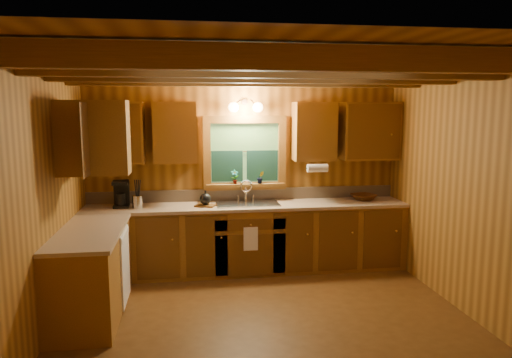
{
  "coord_description": "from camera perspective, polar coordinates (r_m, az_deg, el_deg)",
  "views": [
    {
      "loc": [
        -0.77,
        -4.53,
        2.14
      ],
      "look_at": [
        0.0,
        0.8,
        1.35
      ],
      "focal_mm": 33.61,
      "sensor_mm": 36.0,
      "label": 1
    }
  ],
  "objects": [
    {
      "name": "sink",
      "position": [
        6.32,
        -1.04,
        -3.39
      ],
      "size": [
        0.82,
        0.48,
        0.43
      ],
      "color": "silver",
      "rests_on": "countertop"
    },
    {
      "name": "countertop",
      "position": [
        5.97,
        -5.26,
        -3.89
      ],
      "size": [
        4.2,
        2.24,
        0.04
      ],
      "color": "tan",
      "rests_on": "base_cabinets"
    },
    {
      "name": "wicker_basket",
      "position": [
        6.74,
        12.67,
        -2.12
      ],
      "size": [
        0.4,
        0.4,
        0.08
      ],
      "primitive_type": "imported",
      "rotation": [
        0.0,
        0.0,
        0.27
      ],
      "color": "#48230C",
      "rests_on": "countertop"
    },
    {
      "name": "window",
      "position": [
        6.47,
        -1.35,
        2.93
      ],
      "size": [
        1.12,
        0.08,
        1.0
      ],
      "color": "brown",
      "rests_on": "room"
    },
    {
      "name": "teakettle",
      "position": [
        6.18,
        -6.04,
        -2.38
      ],
      "size": [
        0.15,
        0.15,
        0.19
      ],
      "rotation": [
        0.0,
        0.0,
        -0.19
      ],
      "color": "black",
      "rests_on": "cutting_board"
    },
    {
      "name": "dish_towel",
      "position": [
        6.07,
        -0.63,
        -7.14
      ],
      "size": [
        0.18,
        0.01,
        0.3
      ],
      "primitive_type": "cube",
      "color": "white",
      "rests_on": "base_cabinets"
    },
    {
      "name": "window_sill",
      "position": [
        6.48,
        -1.28,
        -0.71
      ],
      "size": [
        1.06,
        0.14,
        0.04
      ],
      "primitive_type": "cube",
      "color": "brown",
      "rests_on": "room"
    },
    {
      "name": "coffee_maker",
      "position": [
        6.35,
        -15.75,
        -1.71
      ],
      "size": [
        0.19,
        0.24,
        0.34
      ],
      "rotation": [
        0.0,
        0.0,
        0.04
      ],
      "color": "black",
      "rests_on": "countertop"
    },
    {
      "name": "ceiling_beams",
      "position": [
        4.61,
        1.45,
        12.69
      ],
      "size": [
        4.2,
        2.54,
        0.18
      ],
      "color": "brown",
      "rests_on": "room"
    },
    {
      "name": "utensil_crock",
      "position": [
        6.22,
        -13.93,
        -2.57
      ],
      "size": [
        0.13,
        0.13,
        0.36
      ],
      "rotation": [
        0.0,
        0.0,
        0.22
      ],
      "color": "silver",
      "rests_on": "countertop"
    },
    {
      "name": "wall_sconce",
      "position": [
        6.33,
        -1.23,
        8.56
      ],
      "size": [
        0.45,
        0.21,
        0.17
      ],
      "color": "black",
      "rests_on": "room"
    },
    {
      "name": "base_cabinets",
      "position": [
        6.07,
        -5.32,
        -8.06
      ],
      "size": [
        4.2,
        2.22,
        0.86
      ],
      "color": "brown",
      "rests_on": "ground"
    },
    {
      "name": "potted_plant_right",
      "position": [
        6.46,
        0.54,
        0.21
      ],
      "size": [
        0.11,
        0.09,
        0.17
      ],
      "primitive_type": "imported",
      "rotation": [
        0.0,
        0.0,
        0.18
      ],
      "color": "#583513",
      "rests_on": "window_sill"
    },
    {
      "name": "paper_towel_roll",
      "position": [
        6.34,
        7.31,
        1.3
      ],
      "size": [
        0.27,
        0.11,
        0.11
      ],
      "primitive_type": "cylinder",
      "rotation": [
        0.0,
        1.57,
        0.0
      ],
      "color": "white",
      "rests_on": "upper_cabinets"
    },
    {
      "name": "room",
      "position": [
        4.67,
        1.4,
        -2.02
      ],
      "size": [
        4.2,
        4.2,
        4.2
      ],
      "color": "#533414",
      "rests_on": "ground"
    },
    {
      "name": "dishwasher_panel",
      "position": [
        5.53,
        -15.3,
        -9.97
      ],
      "size": [
        0.02,
        0.6,
        0.8
      ],
      "primitive_type": "cube",
      "color": "white",
      "rests_on": "base_cabinets"
    },
    {
      "name": "potted_plant_left",
      "position": [
        6.43,
        -2.55,
        0.25
      ],
      "size": [
        0.11,
        0.08,
        0.19
      ],
      "primitive_type": "imported",
      "rotation": [
        0.0,
        0.0,
        0.07
      ],
      "color": "#583513",
      "rests_on": "window_sill"
    },
    {
      "name": "cutting_board",
      "position": [
        6.19,
        -6.03,
        -3.15
      ],
      "size": [
        0.29,
        0.26,
        0.02
      ],
      "primitive_type": "cube",
      "rotation": [
        0.0,
        0.0,
        -0.38
      ],
      "color": "#583513",
      "rests_on": "countertop"
    },
    {
      "name": "upper_cabinets",
      "position": [
        5.97,
        -6.26,
        5.41
      ],
      "size": [
        4.19,
        1.77,
        0.78
      ],
      "color": "brown",
      "rests_on": "room"
    },
    {
      "name": "backsplash",
      "position": [
        6.57,
        -1.35,
        -1.83
      ],
      "size": [
        4.2,
        0.02,
        0.16
      ],
      "primitive_type": "cube",
      "color": "tan",
      "rests_on": "room"
    }
  ]
}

